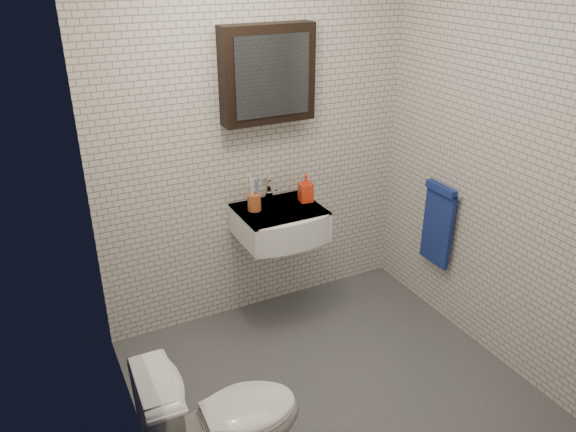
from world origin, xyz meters
The scene contains 9 objects.
ground centered at (0.00, 0.00, 0.01)m, with size 2.20×2.00×0.01m, color #494B50.
room_shell centered at (0.00, 0.00, 1.47)m, with size 2.22×2.02×2.51m.
washbasin centered at (0.05, 0.73, 0.76)m, with size 0.55×0.50×0.20m.
faucet centered at (0.05, 0.93, 0.92)m, with size 0.06×0.20×0.15m.
mirror_cabinet centered at (0.05, 0.93, 1.70)m, with size 0.60×0.15×0.60m.
towel_rail centered at (1.04, 0.35, 0.72)m, with size 0.09×0.30×0.58m.
toothbrush_cup centered at (-0.10, 0.83, 0.91)m, with size 0.11×0.11×0.24m.
soap_bottle centered at (0.27, 0.81, 0.95)m, with size 0.09×0.09×0.19m, color orange.
toilet centered at (-0.80, -0.36, 0.38)m, with size 0.42×0.74×0.76m, color white.
Camera 1 is at (-1.42, -2.25, 2.38)m, focal length 35.00 mm.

